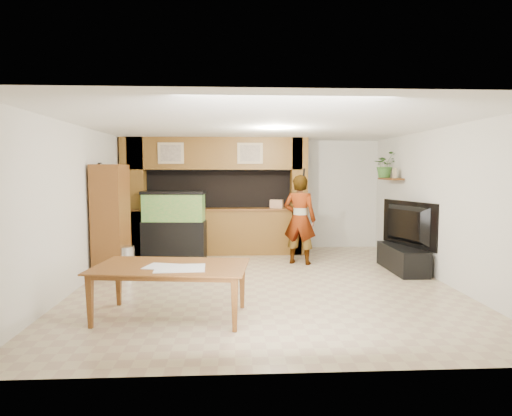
{
  "coord_description": "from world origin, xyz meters",
  "views": [
    {
      "loc": [
        -0.51,
        -7.05,
        1.88
      ],
      "look_at": [
        -0.11,
        0.6,
        1.21
      ],
      "focal_mm": 30.0,
      "sensor_mm": 36.0,
      "label": 1
    }
  ],
  "objects": [
    {
      "name": "television",
      "position": [
        2.65,
        0.7,
        0.88
      ],
      "size": [
        0.62,
        1.46,
        0.85
      ],
      "primitive_type": "imported",
      "rotation": [
        0.0,
        0.0,
        1.87
      ],
      "color": "black",
      "rests_on": "tv_stand"
    },
    {
      "name": "trash_can",
      "position": [
        -2.4,
        0.44,
        0.28
      ],
      "size": [
        0.3,
        0.3,
        0.55
      ],
      "primitive_type": "cylinder",
      "color": "#B2B2B7",
      "rests_on": "floor"
    },
    {
      "name": "wall_left",
      "position": [
        -3.0,
        0.0,
        1.3
      ],
      "size": [
        0.0,
        6.5,
        6.5
      ],
      "primitive_type": "plane",
      "rotation": [
        1.57,
        0.0,
        1.57
      ],
      "color": "beige",
      "rests_on": "floor"
    },
    {
      "name": "dining_table",
      "position": [
        -1.31,
        -1.7,
        0.34
      ],
      "size": [
        2.04,
        1.29,
        0.68
      ],
      "primitive_type": "imported",
      "rotation": [
        0.0,
        0.0,
        -0.12
      ],
      "color": "brown",
      "rests_on": "floor"
    },
    {
      "name": "counter_box",
      "position": [
        0.45,
        2.45,
        1.13
      ],
      "size": [
        0.32,
        0.26,
        0.19
      ],
      "primitive_type": "cube",
      "rotation": [
        0.0,
        0.0,
        -0.28
      ],
      "color": "tan",
      "rests_on": "partition"
    },
    {
      "name": "wall_shelf",
      "position": [
        2.85,
        1.95,
        1.7
      ],
      "size": [
        0.25,
        0.9,
        0.04
      ],
      "primitive_type": "cube",
      "color": "brown",
      "rests_on": "wall_right"
    },
    {
      "name": "aquarium",
      "position": [
        -1.76,
        1.95,
        0.71
      ],
      "size": [
        1.31,
        0.49,
        1.45
      ],
      "rotation": [
        0.0,
        0.0,
        -0.07
      ],
      "color": "black",
      "rests_on": "floor"
    },
    {
      "name": "wall_clock",
      "position": [
        -2.97,
        1.0,
        1.9
      ],
      "size": [
        0.05,
        0.25,
        0.25
      ],
      "color": "black",
      "rests_on": "wall_left"
    },
    {
      "name": "ceiling",
      "position": [
        0.0,
        0.0,
        2.6
      ],
      "size": [
        6.5,
        6.5,
        0.0
      ],
      "primitive_type": "plane",
      "color": "white",
      "rests_on": "wall_back"
    },
    {
      "name": "microphone",
      "position": [
        0.86,
        1.25,
        1.84
      ],
      "size": [
        0.04,
        0.1,
        0.16
      ],
      "primitive_type": "cylinder",
      "rotation": [
        0.44,
        0.0,
        0.0
      ],
      "color": "black",
      "rests_on": "person"
    },
    {
      "name": "potted_plant",
      "position": [
        2.82,
        2.23,
        2.0
      ],
      "size": [
        0.64,
        0.61,
        0.57
      ],
      "primitive_type": "imported",
      "rotation": [
        0.0,
        0.0,
        0.4
      ],
      "color": "#3B6C2B",
      "rests_on": "wall_shelf"
    },
    {
      "name": "wall_back",
      "position": [
        0.0,
        3.25,
        1.3
      ],
      "size": [
        6.0,
        0.0,
        6.0
      ],
      "primitive_type": "plane",
      "rotation": [
        1.57,
        0.0,
        0.0
      ],
      "color": "beige",
      "rests_on": "floor"
    },
    {
      "name": "tv_stand",
      "position": [
        2.65,
        0.7,
        0.23
      ],
      "size": [
        0.51,
        1.38,
        0.46
      ],
      "primitive_type": "cube",
      "color": "black",
      "rests_on": "floor"
    },
    {
      "name": "photo_frame",
      "position": [
        2.85,
        1.73,
        1.82
      ],
      "size": [
        0.04,
        0.16,
        0.21
      ],
      "primitive_type": "cube",
      "rotation": [
        0.0,
        0.0,
        0.06
      ],
      "color": "tan",
      "rests_on": "wall_shelf"
    },
    {
      "name": "person",
      "position": [
        0.81,
        1.41,
        0.9
      ],
      "size": [
        0.77,
        0.65,
        1.8
      ],
      "primitive_type": "imported",
      "rotation": [
        0.0,
        0.0,
        2.74
      ],
      "color": "#947551",
      "rests_on": "floor"
    },
    {
      "name": "wall_right",
      "position": [
        3.0,
        0.0,
        1.3
      ],
      "size": [
        0.0,
        6.5,
        6.5
      ],
      "primitive_type": "plane",
      "rotation": [
        1.57,
        0.0,
        -1.57
      ],
      "color": "beige",
      "rests_on": "floor"
    },
    {
      "name": "newspaper_a",
      "position": [
        -1.37,
        -1.74,
        0.68
      ],
      "size": [
        0.56,
        0.47,
        0.01
      ],
      "primitive_type": "cube",
      "rotation": [
        0.0,
        0.0,
        -0.28
      ],
      "color": "silver",
      "rests_on": "dining_table"
    },
    {
      "name": "partition",
      "position": [
        -0.95,
        2.64,
        1.31
      ],
      "size": [
        4.2,
        0.99,
        2.6
      ],
      "color": "brown",
      "rests_on": "floor"
    },
    {
      "name": "newspaper_b",
      "position": [
        -1.17,
        -1.84,
        0.68
      ],
      "size": [
        0.63,
        0.47,
        0.01
      ],
      "primitive_type": "cube",
      "rotation": [
        0.0,
        0.0,
        0.05
      ],
      "color": "silver",
      "rests_on": "dining_table"
    },
    {
      "name": "floor",
      "position": [
        0.0,
        0.0,
        0.0
      ],
      "size": [
        6.5,
        6.5,
        0.0
      ],
      "primitive_type": "plane",
      "color": "tan",
      "rests_on": "ground"
    },
    {
      "name": "pantry_cabinet",
      "position": [
        -2.7,
        0.67,
        0.99
      ],
      "size": [
        0.5,
        0.81,
        1.98
      ],
      "primitive_type": "cube",
      "color": "brown",
      "rests_on": "floor"
    }
  ]
}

